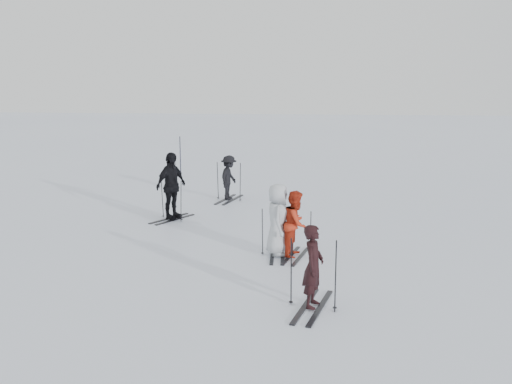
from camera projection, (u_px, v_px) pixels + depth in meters
ground at (251, 236)px, 15.10m from camera, size 120.00×120.00×0.00m
skier_near_dark at (313, 268)px, 10.15m from camera, size 0.47×0.61×1.51m
skier_red at (296, 225)px, 13.17m from camera, size 0.71×0.84×1.54m
skier_grey at (278, 220)px, 13.26m from camera, size 0.59×0.86×1.68m
skier_uphill_left at (171, 187)px, 16.77m from camera, size 0.96×1.25×1.98m
skier_uphill_far at (229, 178)px, 19.62m from camera, size 0.75×1.08×1.52m
skis_near_dark at (313, 273)px, 10.17m from camera, size 1.98×1.32×1.33m
skis_red at (296, 233)px, 13.21m from camera, size 1.69×1.11×1.14m
skis_grey at (278, 231)px, 13.31m from camera, size 1.66×0.96×1.17m
skis_uphill_left at (172, 199)px, 16.84m from camera, size 1.90×1.57×1.23m
skis_uphill_far at (229, 181)px, 19.64m from camera, size 2.03×1.34×1.36m
piste_marker at (180, 156)px, 24.64m from camera, size 0.04×0.04×1.73m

